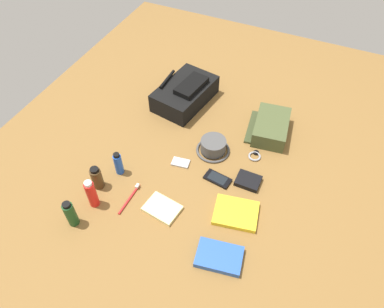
% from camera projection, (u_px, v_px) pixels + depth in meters
% --- Properties ---
extents(ground_plane, '(2.64, 2.02, 0.02)m').
position_uv_depth(ground_plane, '(192.00, 161.00, 1.77)').
color(ground_plane, brown).
rests_on(ground_plane, ground).
extents(backpack, '(0.39, 0.28, 0.14)m').
position_uv_depth(backpack, '(185.00, 93.00, 1.99)').
color(backpack, black).
rests_on(backpack, ground_plane).
extents(toiletry_pouch, '(0.27, 0.23, 0.09)m').
position_uv_depth(toiletry_pouch, '(270.00, 127.00, 1.84)').
color(toiletry_pouch, '#47512D').
rests_on(toiletry_pouch, ground_plane).
extents(bucket_hat, '(0.17, 0.17, 0.07)m').
position_uv_depth(bucket_hat, '(213.00, 147.00, 1.77)').
color(bucket_hat, '#4C4C4C').
rests_on(bucket_hat, ground_plane).
extents(shampoo_bottle, '(0.04, 0.04, 0.14)m').
position_uv_depth(shampoo_bottle, '(71.00, 214.00, 1.48)').
color(shampoo_bottle, '#19471E').
rests_on(shampoo_bottle, ground_plane).
extents(sunscreen_spray, '(0.04, 0.04, 0.16)m').
position_uv_depth(sunscreen_spray, '(92.00, 194.00, 1.53)').
color(sunscreen_spray, red).
rests_on(sunscreen_spray, ground_plane).
extents(cologne_bottle, '(0.05, 0.05, 0.12)m').
position_uv_depth(cologne_bottle, '(97.00, 178.00, 1.61)').
color(cologne_bottle, '#473319').
rests_on(cologne_bottle, ground_plane).
extents(deodorant_spray, '(0.04, 0.04, 0.13)m').
position_uv_depth(deodorant_spray, '(118.00, 164.00, 1.66)').
color(deodorant_spray, blue).
rests_on(deodorant_spray, ground_plane).
extents(paperback_novel, '(0.15, 0.20, 0.03)m').
position_uv_depth(paperback_novel, '(219.00, 257.00, 1.41)').
color(paperback_novel, blue).
rests_on(paperback_novel, ground_plane).
extents(travel_guidebook, '(0.18, 0.21, 0.02)m').
position_uv_depth(travel_guidebook, '(236.00, 213.00, 1.55)').
color(travel_guidebook, yellow).
rests_on(travel_guidebook, ground_plane).
extents(cell_phone, '(0.08, 0.13, 0.01)m').
position_uv_depth(cell_phone, '(218.00, 179.00, 1.67)').
color(cell_phone, black).
rests_on(cell_phone, ground_plane).
extents(media_player, '(0.06, 0.09, 0.01)m').
position_uv_depth(media_player, '(181.00, 163.00, 1.74)').
color(media_player, '#B7B7BC').
rests_on(media_player, ground_plane).
extents(wristwatch, '(0.07, 0.06, 0.01)m').
position_uv_depth(wristwatch, '(255.00, 156.00, 1.76)').
color(wristwatch, '#99999E').
rests_on(wristwatch, ground_plane).
extents(toothbrush, '(0.17, 0.01, 0.02)m').
position_uv_depth(toothbrush, '(130.00, 197.00, 1.60)').
color(toothbrush, red).
rests_on(toothbrush, ground_plane).
extents(wallet, '(0.09, 0.11, 0.02)m').
position_uv_depth(wallet, '(248.00, 181.00, 1.66)').
color(wallet, black).
rests_on(wallet, ground_plane).
extents(notepad, '(0.13, 0.16, 0.02)m').
position_uv_depth(notepad, '(162.00, 208.00, 1.56)').
color(notepad, beige).
rests_on(notepad, ground_plane).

